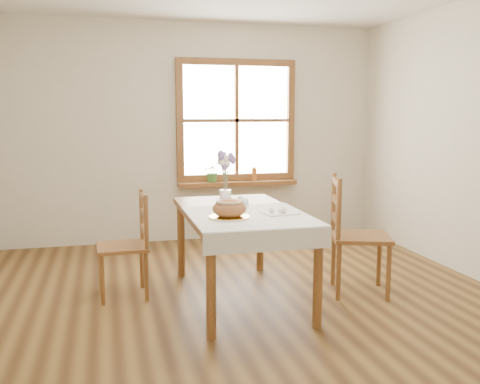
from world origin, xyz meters
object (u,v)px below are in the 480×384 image
(chair_right, at_px, (361,235))
(chair_left, at_px, (122,245))
(dining_table, at_px, (240,220))
(bread_plate, at_px, (229,217))
(flower_vase, at_px, (226,197))

(chair_right, bearing_deg, chair_left, 96.35)
(dining_table, relative_size, chair_left, 1.81)
(chair_left, xyz_separation_m, bread_plate, (0.77, -0.66, 0.33))
(bread_plate, bearing_deg, chair_left, 139.68)
(bread_plate, bearing_deg, dining_table, 64.43)
(bread_plate, xyz_separation_m, flower_vase, (0.13, 0.70, 0.04))
(chair_left, height_order, flower_vase, chair_left)
(dining_table, xyz_separation_m, chair_left, (-0.95, 0.29, -0.22))
(flower_vase, bearing_deg, chair_right, -22.77)
(chair_right, bearing_deg, flower_vase, 85.16)
(flower_vase, bearing_deg, chair_left, -176.96)
(chair_right, xyz_separation_m, flower_vase, (-1.08, 0.45, 0.30))
(flower_vase, bearing_deg, bread_plate, -100.32)
(bread_plate, height_order, flower_vase, flower_vase)
(chair_right, height_order, flower_vase, chair_right)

